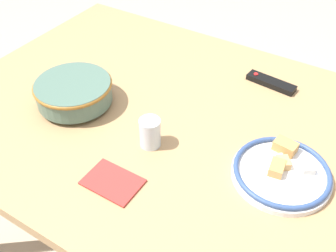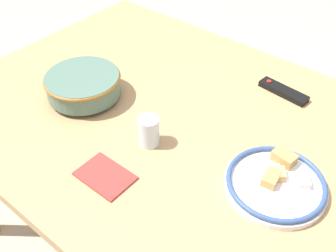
{
  "view_description": "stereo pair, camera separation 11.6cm",
  "coord_description": "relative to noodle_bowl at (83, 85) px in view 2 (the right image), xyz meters",
  "views": [
    {
      "loc": [
        0.47,
        -0.83,
        1.56
      ],
      "look_at": [
        0.01,
        -0.09,
        0.79
      ],
      "focal_mm": 42.0,
      "sensor_mm": 36.0,
      "label": 1
    },
    {
      "loc": [
        0.56,
        -0.76,
        1.56
      ],
      "look_at": [
        0.01,
        -0.09,
        0.79
      ],
      "focal_mm": 42.0,
      "sensor_mm": 36.0,
      "label": 2
    }
  ],
  "objects": [
    {
      "name": "noodle_bowl",
      "position": [
        0.0,
        0.0,
        0.0
      ],
      "size": [
        0.25,
        0.25,
        0.09
      ],
      "color": "#4C6B5B",
      "rests_on": "dining_table"
    },
    {
      "name": "ground_plane",
      "position": [
        0.34,
        0.11,
        -0.79
      ],
      "size": [
        8.0,
        8.0,
        0.0
      ],
      "primitive_type": "plane",
      "color": "#B7A88E"
    },
    {
      "name": "drinking_glass",
      "position": [
        0.32,
        -0.03,
        -0.01
      ],
      "size": [
        0.06,
        0.06,
        0.09
      ],
      "color": "silver",
      "rests_on": "dining_table"
    },
    {
      "name": "dining_table",
      "position": [
        0.34,
        0.11,
        -0.12
      ],
      "size": [
        1.57,
        1.08,
        0.74
      ],
      "color": "tan",
      "rests_on": "ground_plane"
    },
    {
      "name": "tv_remote",
      "position": [
        0.51,
        0.45,
        -0.04
      ],
      "size": [
        0.18,
        0.06,
        0.02
      ],
      "rotation": [
        0.0,
        0.0,
        1.47
      ],
      "color": "black",
      "rests_on": "dining_table"
    },
    {
      "name": "food_plate",
      "position": [
        0.69,
        0.05,
        -0.03
      ],
      "size": [
        0.27,
        0.27,
        0.05
      ],
      "color": "white",
      "rests_on": "dining_table"
    },
    {
      "name": "folded_napkin",
      "position": [
        0.31,
        -0.21,
        -0.05
      ],
      "size": [
        0.15,
        0.11,
        0.01
      ],
      "color": "#B2332D",
      "rests_on": "dining_table"
    }
  ]
}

